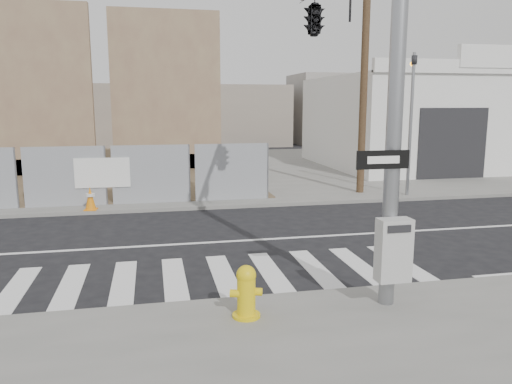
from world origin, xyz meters
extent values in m
plane|color=black|center=(0.00, 0.00, 0.00)|extent=(100.00, 100.00, 0.00)
cube|color=slate|center=(0.00, 14.00, 0.06)|extent=(50.00, 20.00, 0.12)
cylinder|color=gray|center=(2.50, -4.80, 3.62)|extent=(0.26, 0.26, 7.00)
cube|color=#B2B2AF|center=(2.45, -5.08, 1.15)|extent=(0.55, 0.30, 1.05)
cube|color=black|center=(2.25, -4.96, 2.62)|extent=(0.90, 0.03, 0.30)
cube|color=silver|center=(2.25, -4.98, 2.62)|extent=(0.55, 0.01, 0.12)
imported|color=black|center=(2.50, -0.60, 5.57)|extent=(0.53, 2.48, 1.00)
cylinder|color=gray|center=(8.00, 4.60, 2.72)|extent=(0.12, 0.12, 5.20)
imported|color=black|center=(8.00, 4.60, 5.22)|extent=(0.16, 0.20, 1.00)
cube|color=brown|center=(-7.00, 13.00, 4.12)|extent=(6.00, 0.50, 8.00)
cube|color=brown|center=(-7.00, 13.40, 0.52)|extent=(6.00, 1.30, 0.80)
cube|color=brown|center=(-0.50, 14.00, 4.12)|extent=(5.50, 0.50, 8.00)
cube|color=brown|center=(-0.50, 14.40, 0.52)|extent=(5.50, 1.30, 0.80)
cube|color=silver|center=(14.00, 13.00, 2.52)|extent=(12.00, 10.00, 4.80)
cube|color=silver|center=(14.00, 8.00, 5.12)|extent=(12.00, 0.30, 0.60)
cube|color=silver|center=(14.00, 7.95, 5.57)|extent=(4.00, 0.30, 1.00)
cube|color=black|center=(12.00, 7.98, 1.72)|extent=(3.40, 0.06, 3.20)
cylinder|color=#4F3A24|center=(6.50, 5.50, 5.12)|extent=(0.28, 0.28, 10.00)
cylinder|color=yellow|center=(0.04, -4.87, 0.14)|extent=(0.58, 0.58, 0.05)
cylinder|color=yellow|center=(0.04, -4.87, 0.46)|extent=(0.38, 0.38, 0.68)
sphere|color=yellow|center=(0.04, -4.87, 0.82)|extent=(0.32, 0.32, 0.32)
cylinder|color=yellow|center=(-0.14, -4.87, 0.53)|extent=(0.19, 0.17, 0.12)
cylinder|color=yellow|center=(0.22, -4.87, 0.53)|extent=(0.19, 0.17, 0.12)
cube|color=orange|center=(-4.44, 5.24, 0.13)|extent=(0.44, 0.44, 0.03)
cone|color=orange|center=(-4.44, 5.24, 0.46)|extent=(0.39, 0.39, 0.68)
cylinder|color=silver|center=(-4.44, 5.24, 0.55)|extent=(0.26, 0.26, 0.08)
cube|color=orange|center=(-3.35, 4.22, 0.14)|extent=(0.43, 0.43, 0.03)
cone|color=orange|center=(-3.35, 4.22, 0.50)|extent=(0.38, 0.38, 0.76)
cylinder|color=silver|center=(-3.35, 4.22, 0.61)|extent=(0.29, 0.29, 0.09)
camera|label=1|loc=(-1.37, -12.29, 3.50)|focal=35.00mm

